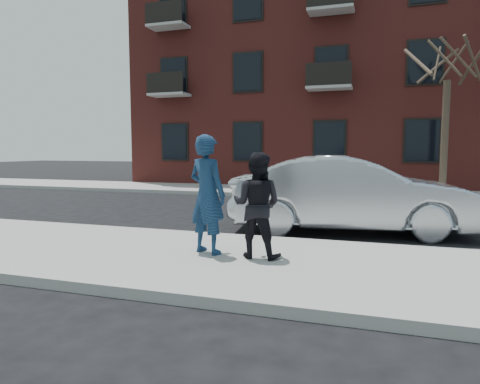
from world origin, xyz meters
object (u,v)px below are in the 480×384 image
(silver_sedan, at_px, (351,195))
(man_hoodie, at_px, (207,194))
(man_peacoat, at_px, (257,205))
(street_tree, at_px, (449,47))

(silver_sedan, relative_size, man_hoodie, 2.68)
(silver_sedan, xyz_separation_m, man_peacoat, (-1.23, -3.24, 0.12))
(street_tree, bearing_deg, silver_sedan, -110.15)
(street_tree, distance_m, silver_sedan, 9.53)
(man_hoodie, bearing_deg, man_peacoat, -160.27)
(street_tree, relative_size, silver_sedan, 1.31)
(man_hoodie, bearing_deg, silver_sedan, -102.42)
(street_tree, height_order, man_peacoat, street_tree)
(street_tree, relative_size, man_hoodie, 3.51)
(street_tree, relative_size, man_peacoat, 4.12)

